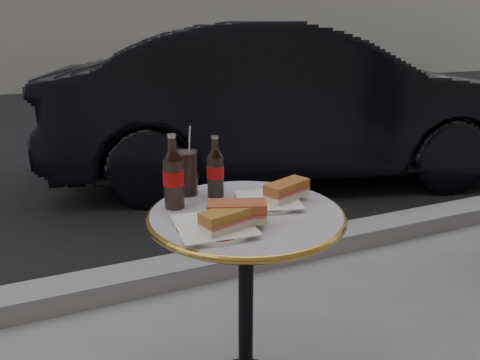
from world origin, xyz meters
name	(u,v)px	position (x,y,z in m)	size (l,w,h in m)	color
asphalt_road	(90,130)	(0.00, 5.00, 0.00)	(40.00, 8.00, 0.00)	black
curb	(176,272)	(0.00, 0.90, 0.05)	(40.00, 0.20, 0.12)	gray
bistro_table	(246,312)	(0.00, 0.00, 0.37)	(0.62, 0.62, 0.73)	#BAB2C4
plate_left	(214,228)	(-0.14, -0.09, 0.74)	(0.22, 0.22, 0.01)	white
plate_right	(268,202)	(0.09, 0.03, 0.74)	(0.21, 0.21, 0.01)	silver
sandwich_left_a	(228,220)	(-0.11, -0.13, 0.77)	(0.16, 0.07, 0.05)	#AD6D2B
sandwich_left_b	(237,213)	(-0.07, -0.10, 0.77)	(0.17, 0.08, 0.06)	#B1522D
sandwich_right	(287,191)	(0.15, 0.02, 0.77)	(0.16, 0.07, 0.06)	#A5592A
cola_bottle_left	(173,171)	(-0.20, 0.12, 0.85)	(0.07, 0.07, 0.24)	black
cola_bottle_right	(215,167)	(-0.04, 0.16, 0.84)	(0.06, 0.06, 0.21)	black
cola_glass	(187,173)	(-0.12, 0.22, 0.81)	(0.08, 0.08, 0.15)	black
parked_car	(291,103)	(1.43, 2.26, 0.65)	(3.98, 1.38, 1.31)	black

